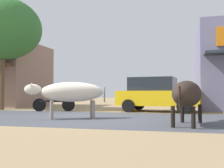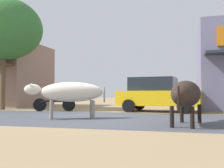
{
  "view_description": "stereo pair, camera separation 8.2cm",
  "coord_description": "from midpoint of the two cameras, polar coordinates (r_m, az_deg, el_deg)",
  "views": [
    {
      "loc": [
        3.42,
        -9.11,
        0.9
      ],
      "look_at": [
        0.84,
        1.22,
        1.26
      ],
      "focal_mm": 42.56,
      "sensor_mm": 36.0,
      "label": 1
    },
    {
      "loc": [
        3.5,
        -9.09,
        0.9
      ],
      "look_at": [
        0.84,
        1.22,
        1.26
      ],
      "focal_mm": 42.56,
      "sensor_mm": 36.0,
      "label": 2
    }
  ],
  "objects": [
    {
      "name": "ground",
      "position": [
        9.78,
        -6.38,
        -7.19
      ],
      "size": [
        80.0,
        80.0,
        0.0
      ],
      "primitive_type": "plane",
      "color": "#9F845C"
    },
    {
      "name": "asphalt_road",
      "position": [
        9.78,
        -6.38,
        -7.18
      ],
      "size": [
        72.0,
        5.64,
        0.0
      ],
      "primitive_type": "cube",
      "color": "#484B53",
      "rests_on": "ground"
    },
    {
      "name": "roadside_tree",
      "position": [
        15.79,
        -22.12,
        10.89
      ],
      "size": [
        4.15,
        4.15,
        6.04
      ],
      "color": "brown",
      "rests_on": "ground"
    },
    {
      "name": "parked_hatchback_car",
      "position": [
        12.97,
        9.92,
        -2.15
      ],
      "size": [
        4.03,
        2.37,
        1.64
      ],
      "color": "gold",
      "rests_on": "ground"
    },
    {
      "name": "parked_motorcycle",
      "position": [
        13.3,
        -11.96,
        -3.72
      ],
      "size": [
        1.91,
        0.84,
        1.07
      ],
      "color": "black",
      "rests_on": "ground"
    },
    {
      "name": "cow_near_brown",
      "position": [
        9.34,
        -8.69,
        -1.77
      ],
      "size": [
        2.64,
        1.6,
        1.28
      ],
      "color": "beige",
      "rests_on": "ground"
    },
    {
      "name": "cow_far_dark",
      "position": [
        7.72,
        16.05,
        -2.12
      ],
      "size": [
        1.11,
        2.56,
        1.24
      ],
      "color": "#2E231D",
      "rests_on": "ground"
    }
  ]
}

